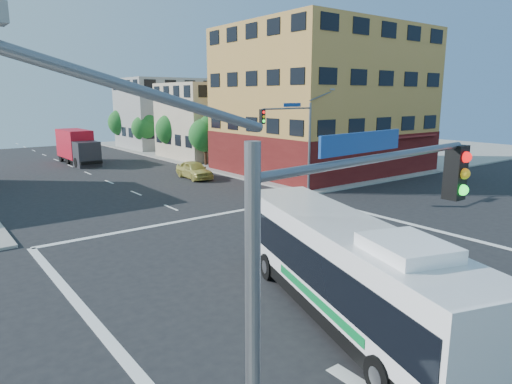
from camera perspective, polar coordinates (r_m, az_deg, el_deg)
ground at (r=21.37m, az=5.53°, el=-8.62°), size 120.00×120.00×0.00m
sidewalk_ne at (r=69.91m, az=7.23°, el=5.71°), size 50.00×50.00×0.15m
corner_building_ne at (r=47.24m, az=8.38°, el=9.84°), size 18.10×15.44×14.00m
building_east_near at (r=57.55m, az=-5.02°, el=8.88°), size 12.06×10.06×9.00m
building_east_far at (r=69.76m, az=-11.27°, el=9.63°), size 12.06×10.06×10.00m
signal_mast_ne at (r=34.08m, az=4.84°, el=7.66°), size 7.91×1.13×8.07m
signal_mast_sw at (r=6.57m, az=11.03°, el=-10.53°), size 7.91×1.01×8.07m
street_tree_a at (r=49.80m, az=-6.23°, el=7.34°), size 3.60×3.60×5.53m
street_tree_b at (r=56.78m, az=-10.45°, el=7.93°), size 3.80×3.80×5.79m
street_tree_c at (r=64.03m, az=-13.72°, el=7.95°), size 3.40×3.40×5.29m
street_tree_d at (r=71.39m, az=-16.35°, el=8.52°), size 4.00×4.00×6.03m
transit_bus at (r=15.82m, az=11.08°, el=-9.26°), size 6.42×12.77×3.72m
box_truck at (r=55.26m, az=-21.38°, el=5.20°), size 2.62×8.38×3.75m
parked_car at (r=42.54m, az=-7.73°, el=2.77°), size 2.19×4.86×1.62m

